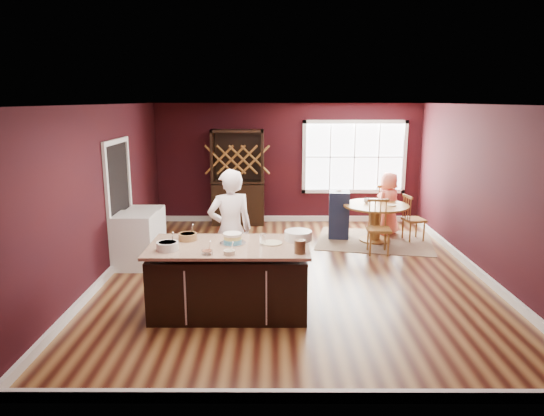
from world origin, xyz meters
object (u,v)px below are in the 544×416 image
at_px(chair_north, 383,207).
at_px(hutch, 238,178).
at_px(chair_east, 414,217).
at_px(seated_woman, 388,204).
at_px(high_chair, 339,214).
at_px(toddler, 336,198).
at_px(layer_cake, 233,238).
at_px(chair_south, 379,227).
at_px(dining_table, 376,215).
at_px(baker, 230,231).
at_px(washer, 136,241).
at_px(kitchen_island, 230,280).
at_px(dryer, 146,232).

relative_size(chair_north, hutch, 0.50).
relative_size(chair_east, seated_woman, 0.72).
height_order(high_chair, toddler, high_chair).
distance_m(layer_cake, chair_south, 3.49).
xyz_separation_m(toddler, hutch, (-2.07, 1.04, 0.26)).
bearing_deg(dining_table, baker, -136.42).
distance_m(chair_east, high_chair, 1.49).
bearing_deg(seated_woman, washer, -15.40).
distance_m(seated_woman, washer, 5.12).
xyz_separation_m(kitchen_island, hutch, (-0.21, 4.68, 0.63)).
height_order(chair_east, high_chair, high_chair).
relative_size(dining_table, seated_woman, 0.98).
bearing_deg(chair_south, kitchen_island, -132.19).
distance_m(dining_table, chair_south, 0.80).
bearing_deg(toddler, chair_south, -60.64).
bearing_deg(chair_south, seated_woman, 73.13).
relative_size(baker, layer_cake, 5.27).
distance_m(seated_woman, high_chair, 1.09).
bearing_deg(dining_table, high_chair, 160.25).
relative_size(chair_east, high_chair, 0.94).
distance_m(baker, chair_east, 4.33).
bearing_deg(hutch, high_chair, -28.13).
xyz_separation_m(kitchen_island, baker, (-0.05, 0.76, 0.47)).
bearing_deg(layer_cake, baker, 97.43).
xyz_separation_m(kitchen_island, dining_table, (2.61, 3.29, 0.10)).
height_order(layer_cake, chair_north, chair_north).
distance_m(dining_table, baker, 3.68).
distance_m(chair_east, toddler, 1.60).
bearing_deg(chair_south, toddler, 122.27).
relative_size(hutch, washer, 2.32).
height_order(seated_woman, washer, seated_woman).
height_order(layer_cake, toddler, layer_cake).
bearing_deg(chair_north, chair_east, 122.71).
relative_size(dining_table, chair_east, 1.36).
distance_m(chair_south, chair_north, 1.57).
xyz_separation_m(chair_north, seated_woman, (0.04, -0.22, 0.13)).
height_order(kitchen_island, dining_table, kitchen_island).
distance_m(kitchen_island, washer, 2.45).
bearing_deg(dining_table, dryer, -168.09).
bearing_deg(baker, hutch, -106.14).
xyz_separation_m(kitchen_island, chair_north, (2.92, 4.01, 0.09)).
bearing_deg(kitchen_island, dryer, 125.92).
xyz_separation_m(chair_south, seated_woman, (0.46, 1.29, 0.16)).
height_order(seated_woman, hutch, hutch).
relative_size(chair_east, hutch, 0.44).
relative_size(dining_table, hutch, 0.60).
bearing_deg(seated_woman, chair_east, 95.50).
xyz_separation_m(chair_north, toddler, (-1.07, -0.37, 0.28)).
bearing_deg(washer, chair_east, 17.53).
relative_size(chair_south, chair_north, 0.94).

